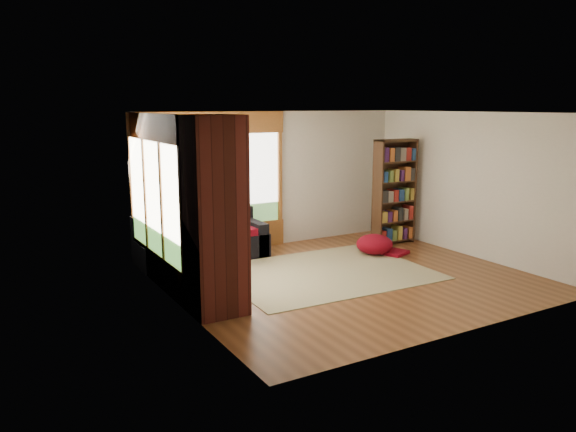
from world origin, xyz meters
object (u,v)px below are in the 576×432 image
brick_chimney (214,216)px  pouf (375,244)px  dog_brindle (197,230)px  area_rug (325,272)px  bookshelf (395,192)px  sectional_sofa (193,251)px  dog_tan (221,222)px

brick_chimney → pouf: size_ratio=3.85×
dog_brindle → area_rug: bearing=-127.4°
pouf → brick_chimney: bearing=-160.9°
brick_chimney → bookshelf: size_ratio=1.26×
brick_chimney → sectional_sofa: size_ratio=1.18×
brick_chimney → dog_tan: bearing=64.8°
brick_chimney → pouf: (3.70, 1.28, -1.11)m
pouf → dog_brindle: size_ratio=0.79×
sectional_sofa → bookshelf: (4.09, -0.29, 0.73)m
area_rug → dog_tan: 1.93m
sectional_sofa → dog_brindle: bearing=-104.5°
brick_chimney → bookshelf: bearing=21.1°
sectional_sofa → dog_tan: (0.45, -0.15, 0.48)m
sectional_sofa → dog_brindle: (-0.07, -0.40, 0.45)m
sectional_sofa → pouf: sectional_sofa is taller
bookshelf → dog_brindle: size_ratio=2.42×
dog_brindle → pouf: bearing=-108.0°
dog_tan → dog_brindle: size_ratio=1.18×
bookshelf → dog_brindle: bookshelf is taller
pouf → sectional_sofa: bearing=166.7°
pouf → dog_tan: bearing=167.5°
brick_chimney → dog_brindle: brick_chimney is taller
pouf → dog_brindle: 3.39m
area_rug → bookshelf: (2.30, 1.01, 1.03)m
brick_chimney → dog_tan: size_ratio=2.57×
dog_tan → dog_brindle: bearing=-173.7°
area_rug → dog_brindle: (-1.86, 0.90, 0.75)m
area_rug → pouf: 1.57m
sectional_sofa → bookshelf: bookshelf is taller
area_rug → dog_brindle: 2.20m
area_rug → pouf: bearing=20.1°
area_rug → bookshelf: bookshelf is taller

